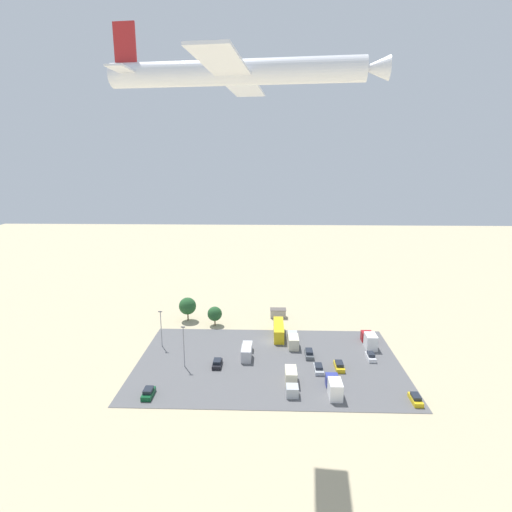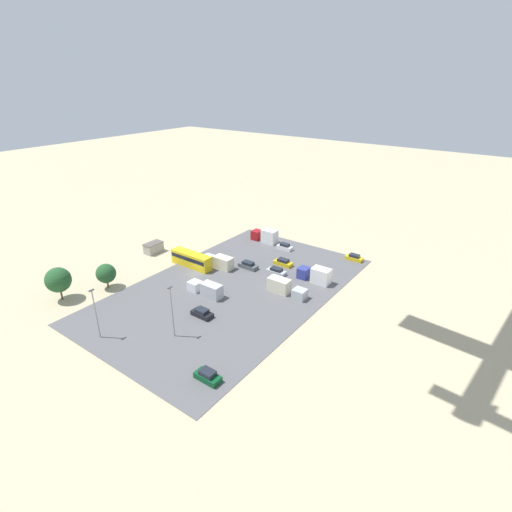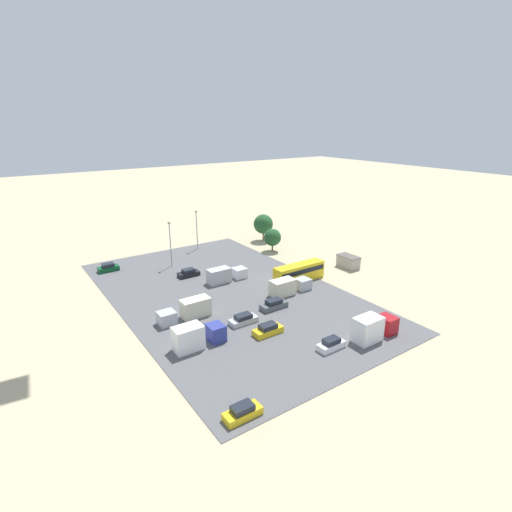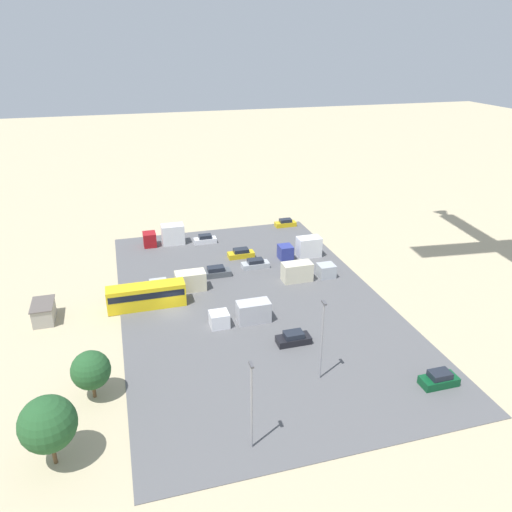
# 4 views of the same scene
# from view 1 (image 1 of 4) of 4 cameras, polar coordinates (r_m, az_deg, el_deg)

# --- Properties ---
(ground_plane) EXTENTS (400.00, 400.00, 0.00)m
(ground_plane) POSITION_cam_1_polar(r_m,az_deg,el_deg) (104.05, 1.80, -12.10)
(ground_plane) COLOR tan
(parking_lot_surface) EXTENTS (59.61, 36.42, 0.08)m
(parking_lot_surface) POSITION_cam_1_polar(r_m,az_deg,el_deg) (94.02, 1.79, -14.98)
(parking_lot_surface) COLOR #565659
(parking_lot_surface) RESTS_ON ground
(shed_building) EXTENTS (4.69, 2.82, 2.54)m
(shed_building) POSITION_cam_1_polar(r_m,az_deg,el_deg) (118.92, 3.17, -8.14)
(shed_building) COLOR #9E998E
(shed_building) RESTS_ON ground
(bus) EXTENTS (2.62, 10.65, 3.31)m
(bus) POSITION_cam_1_polar(r_m,az_deg,el_deg) (106.34, 3.25, -10.45)
(bus) COLOR gold
(bus) RESTS_ON ground
(parked_car_0) EXTENTS (1.70, 4.04, 1.57)m
(parked_car_0) POSITION_cam_1_polar(r_m,az_deg,el_deg) (98.72, 16.07, -13.62)
(parked_car_0) COLOR silver
(parked_car_0) RESTS_ON ground
(parked_car_1) EXTENTS (1.72, 4.14, 1.50)m
(parked_car_1) POSITION_cam_1_polar(r_m,az_deg,el_deg) (85.82, 21.84, -18.42)
(parked_car_1) COLOR gold
(parked_car_1) RESTS_ON ground
(parked_car_2) EXTENTS (1.90, 4.06, 1.66)m
(parked_car_2) POSITION_cam_1_polar(r_m,az_deg,el_deg) (84.52, -15.13, -18.36)
(parked_car_2) COLOR #0C4723
(parked_car_2) RESTS_ON ground
(parked_car_3) EXTENTS (1.87, 4.46, 1.55)m
(parked_car_3) POSITION_cam_1_polar(r_m,az_deg,el_deg) (93.02, 11.79, -15.12)
(parked_car_3) COLOR gold
(parked_car_3) RESTS_ON ground
(parked_car_4) EXTENTS (1.95, 4.18, 1.51)m
(parked_car_4) POSITION_cam_1_polar(r_m,az_deg,el_deg) (92.64, -5.55, -15.02)
(parked_car_4) COLOR black
(parked_car_4) RESTS_ON ground
(parked_car_5) EXTENTS (1.85, 4.46, 1.46)m
(parked_car_5) POSITION_cam_1_polar(r_m,az_deg,el_deg) (91.30, 8.92, -15.59)
(parked_car_5) COLOR #ADB2B7
(parked_car_5) RESTS_ON ground
(parked_car_6) EXTENTS (1.85, 4.64, 1.60)m
(parked_car_6) POSITION_cam_1_polar(r_m,az_deg,el_deg) (97.13, 7.59, -13.66)
(parked_car_6) COLOR #4C5156
(parked_car_6) RESTS_ON ground
(parked_truck_0) EXTENTS (2.36, 8.41, 2.91)m
(parked_truck_0) POSITION_cam_1_polar(r_m,az_deg,el_deg) (84.99, 5.06, -17.23)
(parked_truck_0) COLOR #ADB2B7
(parked_truck_0) RESTS_ON ground
(parked_truck_1) EXTENTS (2.47, 8.11, 2.82)m
(parked_truck_1) POSITION_cam_1_polar(r_m,az_deg,el_deg) (101.81, 5.32, -11.90)
(parked_truck_1) COLOR #ADB2B7
(parked_truck_1) RESTS_ON ground
(parked_truck_2) EXTENTS (2.30, 7.97, 2.81)m
(parked_truck_2) POSITION_cam_1_polar(r_m,az_deg,el_deg) (95.87, -1.34, -13.50)
(parked_truck_2) COLOR silver
(parked_truck_2) RESTS_ON ground
(parked_truck_3) EXTENTS (2.47, 7.29, 3.40)m
(parked_truck_3) POSITION_cam_1_polar(r_m,az_deg,el_deg) (83.51, 11.11, -17.86)
(parked_truck_3) COLOR navy
(parked_truck_3) RESTS_ON ground
(parked_truck_4) EXTENTS (2.59, 7.28, 3.57)m
(parked_truck_4) POSITION_cam_1_polar(r_m,az_deg,el_deg) (104.55, 15.91, -11.47)
(parked_truck_4) COLOR maroon
(parked_truck_4) RESTS_ON ground
(tree_near_shed) EXTENTS (4.04, 4.04, 5.38)m
(tree_near_shed) POSITION_cam_1_polar(r_m,az_deg,el_deg) (113.06, -5.91, -8.21)
(tree_near_shed) COLOR brown
(tree_near_shed) RESTS_ON ground
(tree_apron_mid) EXTENTS (4.92, 4.92, 6.83)m
(tree_apron_mid) POSITION_cam_1_polar(r_m,az_deg,el_deg) (117.05, -9.75, -7.06)
(tree_apron_mid) COLOR brown
(tree_apron_mid) RESTS_ON ground
(light_pole_lot_centre) EXTENTS (0.90, 0.28, 9.51)m
(light_pole_lot_centre) POSITION_cam_1_polar(r_m,az_deg,el_deg) (91.41, -10.28, -12.38)
(light_pole_lot_centre) COLOR gray
(light_pole_lot_centre) RESTS_ON ground
(light_pole_lot_edge) EXTENTS (0.90, 0.28, 9.18)m
(light_pole_lot_edge) POSITION_cam_1_polar(r_m,az_deg,el_deg) (102.00, -13.40, -9.87)
(light_pole_lot_edge) COLOR gray
(light_pole_lot_edge) RESTS_ON ground
(airplane) EXTENTS (37.17, 31.15, 8.41)m
(airplane) POSITION_cam_1_polar(r_m,az_deg,el_deg) (58.21, -2.00, 24.75)
(airplane) COLOR white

